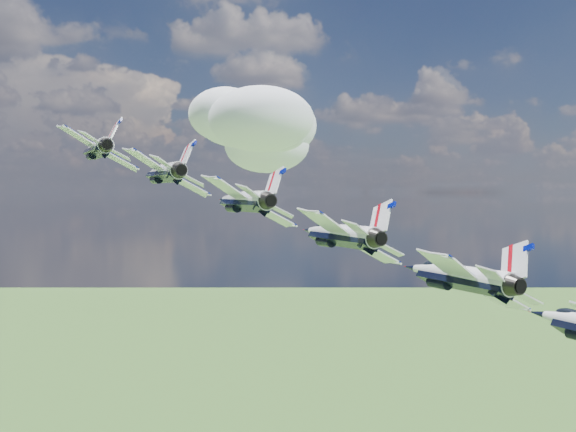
{
  "coord_description": "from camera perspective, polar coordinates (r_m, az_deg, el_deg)",
  "views": [
    {
      "loc": [
        -25.56,
        -72.16,
        148.27
      ],
      "look_at": [
        -11.79,
        -7.59,
        145.86
      ],
      "focal_mm": 40.0,
      "sensor_mm": 36.0,
      "label": 1
    }
  ],
  "objects": [
    {
      "name": "cloud_far",
      "position": [
        248.7,
        -5.46,
        7.84
      ],
      "size": [
        64.74,
        50.87,
        25.44
      ],
      "primitive_type": "ellipsoid",
      "color": "white"
    },
    {
      "name": "jet_0",
      "position": [
        86.36,
        -16.61,
        5.78
      ],
      "size": [
        14.67,
        17.71,
        9.19
      ],
      "primitive_type": null,
      "rotation": [
        0.0,
        0.52,
        0.24
      ],
      "color": "silver"
    },
    {
      "name": "jet_1",
      "position": [
        77.42,
        -11.0,
        3.86
      ],
      "size": [
        14.67,
        17.71,
        9.19
      ],
      "primitive_type": null,
      "rotation": [
        0.0,
        0.52,
        0.24
      ],
      "color": "white"
    },
    {
      "name": "jet_2",
      "position": [
        69.51,
        -4.05,
        1.43
      ],
      "size": [
        14.67,
        17.71,
        9.19
      ],
      "primitive_type": null,
      "rotation": [
        0.0,
        0.52,
        0.24
      ],
      "color": "silver"
    },
    {
      "name": "jet_3",
      "position": [
        63.03,
        4.47,
        -1.58
      ],
      "size": [
        14.67,
        17.71,
        9.19
      ],
      "primitive_type": null,
      "rotation": [
        0.0,
        0.52,
        0.24
      ],
      "color": "white"
    },
    {
      "name": "jet_4",
      "position": [
        58.44,
        14.67,
        -5.12
      ],
      "size": [
        14.67,
        17.71,
        9.19
      ],
      "primitive_type": null,
      "rotation": [
        0.0,
        0.52,
        0.24
      ],
      "color": "white"
    }
  ]
}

